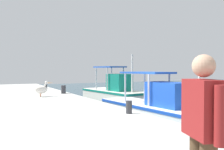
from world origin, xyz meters
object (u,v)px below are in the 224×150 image
at_px(fishing_boat_nearest, 114,93).
at_px(pelican, 41,89).
at_px(mooring_bollard_second, 63,89).
at_px(fishing_boat_second, 157,108).
at_px(fisherman_standing, 203,129).
at_px(mooring_bollard_third, 129,107).
at_px(mooring_bollard_nearest, 46,85).

bearing_deg(fishing_boat_nearest, pelican, -77.62).
bearing_deg(mooring_bollard_second, fishing_boat_nearest, 89.60).
xyz_separation_m(fishing_boat_second, fisherman_standing, (7.01, -4.82, 1.11)).
relative_size(pelican, fisherman_standing, 0.60).
xyz_separation_m(pelican, fisherman_standing, (11.69, -0.84, 0.49)).
relative_size(fishing_boat_nearest, pelican, 5.65).
bearing_deg(fishing_boat_nearest, mooring_bollard_third, -24.51).
xyz_separation_m(fishing_boat_nearest, mooring_bollard_second, (-0.02, -3.42, 0.38)).
bearing_deg(fishing_boat_nearest, mooring_bollard_nearest, -144.48).
height_order(pelican, mooring_bollard_second, pelican).
distance_m(pelican, fisherman_standing, 11.73).
distance_m(pelican, mooring_bollard_second, 1.89).
bearing_deg(fisherman_standing, mooring_bollard_second, 169.54).
bearing_deg(mooring_bollard_nearest, fisherman_standing, -7.66).
distance_m(fishing_boat_nearest, mooring_bollard_nearest, 5.90).
bearing_deg(mooring_bollard_third, fishing_boat_second, 125.22).
xyz_separation_m(fisherman_standing, mooring_bollard_nearest, (-17.57, 2.36, -0.68)).
distance_m(fishing_boat_second, fisherman_standing, 8.58).
distance_m(fishing_boat_second, pelican, 6.18).
bearing_deg(mooring_bollard_third, mooring_bollard_second, 180.00).
bearing_deg(fishing_boat_second, mooring_bollard_nearest, -166.90).
height_order(fishing_boat_second, mooring_bollard_second, fishing_boat_second).
height_order(fishing_boat_nearest, fisherman_standing, fishing_boat_nearest).
distance_m(fishing_boat_second, mooring_bollard_third, 3.04).
bearing_deg(mooring_bollard_second, fisherman_standing, -10.46).
relative_size(fishing_boat_second, mooring_bollard_nearest, 15.99).
xyz_separation_m(mooring_bollard_second, mooring_bollard_third, (7.53, -0.00, -0.03)).
bearing_deg(mooring_bollard_nearest, mooring_bollard_third, 0.00).
distance_m(pelican, mooring_bollard_nearest, 6.07).
height_order(fishing_boat_nearest, pelican, fishing_boat_nearest).
bearing_deg(mooring_bollard_third, pelican, -166.66).
relative_size(fisherman_standing, mooring_bollard_second, 3.26).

